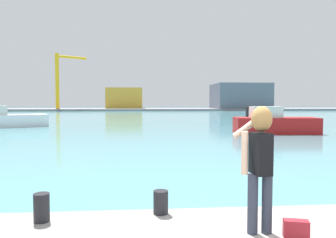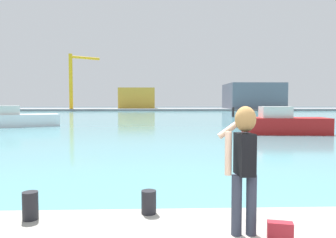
{
  "view_description": "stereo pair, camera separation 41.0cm",
  "coord_description": "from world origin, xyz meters",
  "px_view_note": "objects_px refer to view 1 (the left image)",
  "views": [
    {
      "loc": [
        -1.38,
        -3.28,
        2.38
      ],
      "look_at": [
        -0.63,
        6.29,
        1.87
      ],
      "focal_mm": 34.25,
      "sensor_mm": 36.0,
      "label": 1
    },
    {
      "loc": [
        -0.98,
        -3.3,
        2.38
      ],
      "look_at": [
        -0.63,
        6.29,
        1.87
      ],
      "focal_mm": 34.25,
      "sensor_mm": 36.0,
      "label": 2
    }
  ],
  "objects_px": {
    "harbor_bollard_2": "(42,208)",
    "boat_moored": "(1,119)",
    "harbor_bollard": "(161,202)",
    "boat_moored_2": "(274,123)",
    "warehouse_right": "(240,96)",
    "port_crane": "(60,76)",
    "person_photographer": "(260,156)",
    "handbag": "(296,229)",
    "warehouse_left": "(125,98)"
  },
  "relations": [
    {
      "from": "harbor_bollard_2",
      "to": "boat_moored",
      "type": "bearing_deg",
      "value": 114.16
    },
    {
      "from": "harbor_bollard",
      "to": "boat_moored_2",
      "type": "height_order",
      "value": "boat_moored_2"
    },
    {
      "from": "harbor_bollard",
      "to": "warehouse_right",
      "type": "distance_m",
      "value": 92.38
    },
    {
      "from": "boat_moored_2",
      "to": "warehouse_right",
      "type": "relative_size",
      "value": 0.41
    },
    {
      "from": "harbor_bollard",
      "to": "boat_moored_2",
      "type": "relative_size",
      "value": 0.06
    },
    {
      "from": "boat_moored",
      "to": "port_crane",
      "type": "bearing_deg",
      "value": 74.42
    },
    {
      "from": "person_photographer",
      "to": "port_crane",
      "type": "distance_m",
      "value": 88.55
    },
    {
      "from": "handbag",
      "to": "harbor_bollard_2",
      "type": "bearing_deg",
      "value": 166.24
    },
    {
      "from": "harbor_bollard",
      "to": "harbor_bollard_2",
      "type": "height_order",
      "value": "harbor_bollard_2"
    },
    {
      "from": "boat_moored",
      "to": "harbor_bollard",
      "type": "bearing_deg",
      "value": -86.76
    },
    {
      "from": "person_photographer",
      "to": "boat_moored_2",
      "type": "bearing_deg",
      "value": -28.71
    },
    {
      "from": "warehouse_left",
      "to": "port_crane",
      "type": "relative_size",
      "value": 0.71
    },
    {
      "from": "handbag",
      "to": "harbor_bollard",
      "type": "height_order",
      "value": "harbor_bollard"
    },
    {
      "from": "handbag",
      "to": "port_crane",
      "type": "relative_size",
      "value": 0.02
    },
    {
      "from": "handbag",
      "to": "warehouse_left",
      "type": "xyz_separation_m",
      "value": [
        -7.43,
        93.01,
        2.87
      ]
    },
    {
      "from": "person_photographer",
      "to": "harbor_bollard_2",
      "type": "xyz_separation_m",
      "value": [
        -3.09,
        0.67,
        -0.85
      ]
    },
    {
      "from": "harbor_bollard_2",
      "to": "boat_moored_2",
      "type": "relative_size",
      "value": 0.07
    },
    {
      "from": "harbor_bollard_2",
      "to": "handbag",
      "type": "bearing_deg",
      "value": -13.76
    },
    {
      "from": "warehouse_left",
      "to": "boat_moored_2",
      "type": "bearing_deg",
      "value": -78.25
    },
    {
      "from": "boat_moored",
      "to": "port_crane",
      "type": "relative_size",
      "value": 0.55
    },
    {
      "from": "person_photographer",
      "to": "boat_moored_2",
      "type": "xyz_separation_m",
      "value": [
        8.31,
        19.22,
        -0.87
      ]
    },
    {
      "from": "harbor_bollard_2",
      "to": "port_crane",
      "type": "relative_size",
      "value": 0.03
    },
    {
      "from": "person_photographer",
      "to": "boat_moored",
      "type": "xyz_separation_m",
      "value": [
        -14.93,
        27.06,
        -0.88
      ]
    },
    {
      "from": "harbor_bollard_2",
      "to": "boat_moored_2",
      "type": "height_order",
      "value": "boat_moored_2"
    },
    {
      "from": "warehouse_right",
      "to": "handbag",
      "type": "bearing_deg",
      "value": -106.66
    },
    {
      "from": "person_photographer",
      "to": "warehouse_left",
      "type": "bearing_deg",
      "value": -1.01
    },
    {
      "from": "handbag",
      "to": "boat_moored",
      "type": "bearing_deg",
      "value": 119.42
    },
    {
      "from": "harbor_bollard_2",
      "to": "person_photographer",
      "type": "bearing_deg",
      "value": -12.29
    },
    {
      "from": "port_crane",
      "to": "harbor_bollard_2",
      "type": "bearing_deg",
      "value": -76.21
    },
    {
      "from": "person_photographer",
      "to": "boat_moored_2",
      "type": "height_order",
      "value": "person_photographer"
    },
    {
      "from": "person_photographer",
      "to": "port_crane",
      "type": "xyz_separation_m",
      "value": [
        -23.78,
        84.94,
        7.81
      ]
    },
    {
      "from": "warehouse_right",
      "to": "person_photographer",
      "type": "bearing_deg",
      "value": -106.95
    },
    {
      "from": "handbag",
      "to": "warehouse_left",
      "type": "distance_m",
      "value": 93.35
    },
    {
      "from": "person_photographer",
      "to": "warehouse_right",
      "type": "bearing_deg",
      "value": -22.27
    },
    {
      "from": "person_photographer",
      "to": "handbag",
      "type": "distance_m",
      "value": 1.06
    },
    {
      "from": "harbor_bollard_2",
      "to": "port_crane",
      "type": "bearing_deg",
      "value": 103.79
    },
    {
      "from": "boat_moored_2",
      "to": "warehouse_right",
      "type": "bearing_deg",
      "value": 80.83
    },
    {
      "from": "harbor_bollard_2",
      "to": "boat_moored_2",
      "type": "distance_m",
      "value": 21.77
    },
    {
      "from": "boat_moored_2",
      "to": "port_crane",
      "type": "relative_size",
      "value": 0.42
    },
    {
      "from": "boat_moored_2",
      "to": "warehouse_right",
      "type": "height_order",
      "value": "warehouse_right"
    },
    {
      "from": "harbor_bollard",
      "to": "warehouse_left",
      "type": "bearing_deg",
      "value": 93.55
    },
    {
      "from": "person_photographer",
      "to": "warehouse_left",
      "type": "height_order",
      "value": "warehouse_left"
    },
    {
      "from": "boat_moored_2",
      "to": "warehouse_left",
      "type": "distance_m",
      "value": 75.22
    },
    {
      "from": "person_photographer",
      "to": "port_crane",
      "type": "relative_size",
      "value": 0.12
    },
    {
      "from": "harbor_bollard",
      "to": "harbor_bollard_2",
      "type": "relative_size",
      "value": 0.87
    },
    {
      "from": "boat_moored",
      "to": "warehouse_right",
      "type": "distance_m",
      "value": 74.68
    },
    {
      "from": "harbor_bollard_2",
      "to": "warehouse_right",
      "type": "xyz_separation_m",
      "value": [
        30.14,
        88.06,
        3.34
      ]
    },
    {
      "from": "harbor_bollard",
      "to": "warehouse_right",
      "type": "relative_size",
      "value": 0.02
    },
    {
      "from": "port_crane",
      "to": "warehouse_right",
      "type": "bearing_deg",
      "value": 4.27
    },
    {
      "from": "harbor_bollard",
      "to": "boat_moored_2",
      "type": "bearing_deg",
      "value": 62.37
    }
  ]
}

